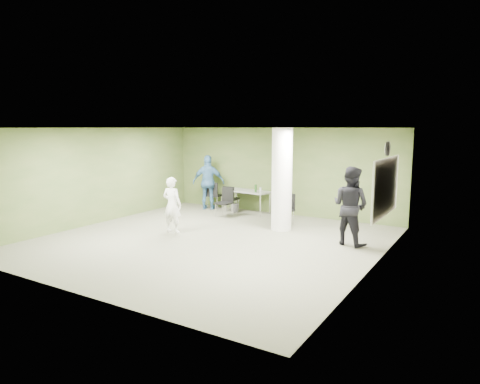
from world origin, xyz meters
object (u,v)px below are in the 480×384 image
Objects in this scene: man_black at (350,206)px; chair_back_left at (213,193)px; woman_white at (172,205)px; man_blue at (209,182)px; folding_table at (248,192)px.

chair_back_left is at bearing -6.10° from man_black.
chair_back_left is at bearing -80.47° from woman_white.
woman_white is at bearing 30.99° from man_black.
man_blue is at bearing -78.39° from woman_white.
woman_white reaches higher than chair_back_left.
woman_white is at bearing 96.12° from chair_back_left.
man_blue is (-5.52, 1.93, -0.01)m from man_black.
man_blue is (-1.49, -0.14, 0.24)m from folding_table.
chair_back_left is 0.43m from man_blue.
folding_table is at bearing 161.37° from man_blue.
chair_back_left is (-1.41, 0.02, -0.15)m from folding_table.
man_blue is (-0.08, -0.17, 0.39)m from chair_back_left.
woman_white is (-0.42, -3.35, 0.06)m from folding_table.
man_blue is at bearing -167.53° from folding_table.
chair_back_left is at bearing -139.65° from man_blue.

